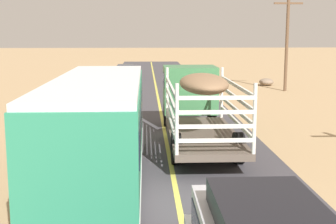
{
  "coord_description": "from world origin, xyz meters",
  "views": [
    {
      "loc": [
        -0.86,
        -12.08,
        4.59
      ],
      "look_at": [
        0.0,
        5.94,
        1.51
      ],
      "focal_mm": 50.94,
      "sensor_mm": 36.0,
      "label": 1
    }
  ],
  "objects_px": {
    "bus": "(99,128)",
    "car_far": "(126,73)",
    "power_pole_mid": "(287,40)",
    "livestock_truck": "(194,96)",
    "boulder_near_shoulder": "(266,82)"
  },
  "relations": [
    {
      "from": "livestock_truck",
      "to": "boulder_near_shoulder",
      "type": "distance_m",
      "value": 21.08
    },
    {
      "from": "livestock_truck",
      "to": "bus",
      "type": "distance_m",
      "value": 7.5
    },
    {
      "from": "bus",
      "to": "power_pole_mid",
      "type": "height_order",
      "value": "power_pole_mid"
    },
    {
      "from": "car_far",
      "to": "boulder_near_shoulder",
      "type": "distance_m",
      "value": 12.9
    },
    {
      "from": "livestock_truck",
      "to": "bus",
      "type": "xyz_separation_m",
      "value": [
        -3.53,
        -6.62,
        -0.04
      ]
    },
    {
      "from": "bus",
      "to": "car_far",
      "type": "xyz_separation_m",
      "value": [
        -0.42,
        30.45,
        -1.05
      ]
    },
    {
      "from": "bus",
      "to": "car_far",
      "type": "bearing_deg",
      "value": 90.8
    },
    {
      "from": "livestock_truck",
      "to": "car_far",
      "type": "bearing_deg",
      "value": 99.41
    },
    {
      "from": "livestock_truck",
      "to": "boulder_near_shoulder",
      "type": "height_order",
      "value": "livestock_truck"
    },
    {
      "from": "livestock_truck",
      "to": "power_pole_mid",
      "type": "bearing_deg",
      "value": 61.0
    },
    {
      "from": "livestock_truck",
      "to": "power_pole_mid",
      "type": "height_order",
      "value": "power_pole_mid"
    },
    {
      "from": "power_pole_mid",
      "to": "boulder_near_shoulder",
      "type": "xyz_separation_m",
      "value": [
        -0.51,
        3.77,
        -3.6
      ]
    },
    {
      "from": "car_far",
      "to": "boulder_near_shoulder",
      "type": "bearing_deg",
      "value": -20.2
    },
    {
      "from": "bus",
      "to": "power_pole_mid",
      "type": "relative_size",
      "value": 1.38
    },
    {
      "from": "car_far",
      "to": "power_pole_mid",
      "type": "xyz_separation_m",
      "value": [
        12.6,
        -8.22,
        3.21
      ]
    }
  ]
}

